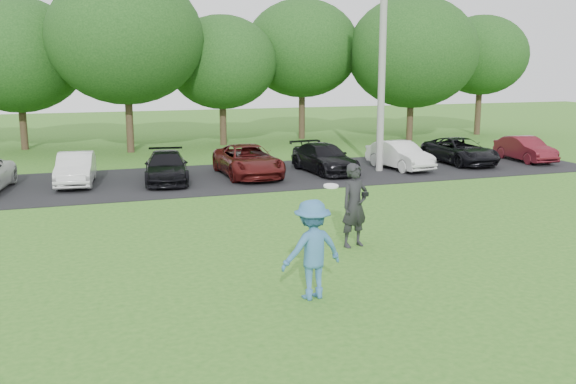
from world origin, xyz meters
name	(u,v)px	position (x,y,z in m)	size (l,w,h in m)	color
ground	(347,293)	(0.00, 0.00, 0.00)	(100.00, 100.00, 0.00)	#2E681D
parking_lot	(207,179)	(0.00, 13.00, 0.01)	(32.00, 6.50, 0.03)	black
utility_pole	(383,33)	(6.99, 12.49, 5.46)	(0.28, 0.28, 10.91)	gray
frisbee_player	(312,249)	(-0.73, 0.00, 0.93)	(1.30, 0.87, 2.16)	teal
camera_bystander	(355,205)	(1.45, 2.88, 1.00)	(0.83, 0.65, 2.00)	black
parked_cars	(179,165)	(-1.07, 12.90, 0.60)	(30.71, 4.64, 1.22)	silver
tree_row	(194,51)	(1.51, 22.76, 4.91)	(42.39, 9.85, 8.64)	#38281C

